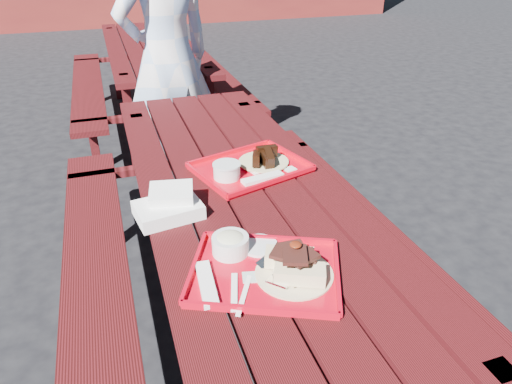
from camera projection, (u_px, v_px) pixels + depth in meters
ground at (246, 333)px, 2.08m from camera, size 60.00×60.00×0.00m
picnic_table_near at (244, 232)px, 1.80m from camera, size 1.41×2.40×0.75m
picnic_table_far at (152, 66)px, 4.12m from camera, size 1.41×2.40×0.75m
near_tray at (265, 262)px, 1.28m from camera, size 0.50×0.46×0.13m
far_tray at (250, 167)px, 1.84m from camera, size 0.50×0.43×0.07m
white_cloth at (169, 205)px, 1.54m from camera, size 0.23×0.19×0.09m
person at (168, 59)px, 2.85m from camera, size 0.78×0.67×1.82m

